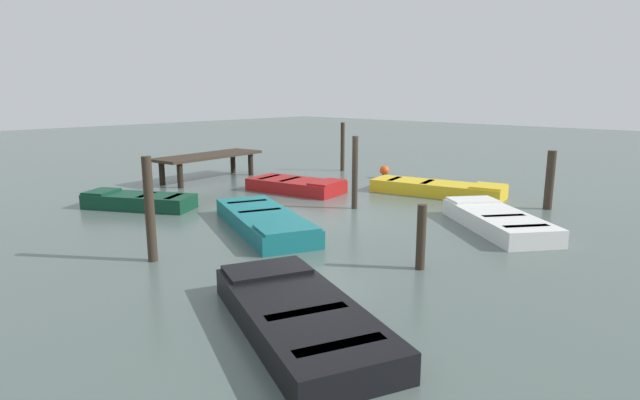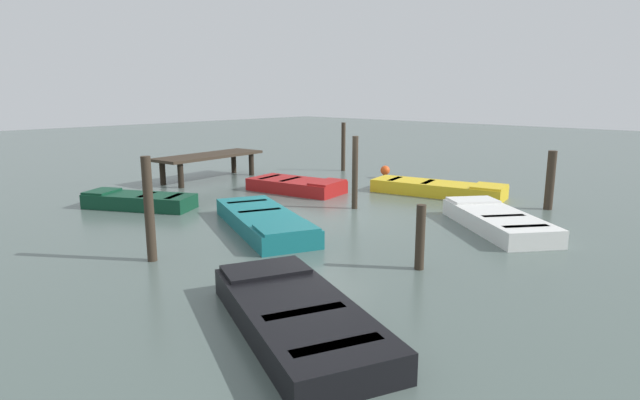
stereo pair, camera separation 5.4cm
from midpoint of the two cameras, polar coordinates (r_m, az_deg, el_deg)
The scene contains 14 objects.
ground_plane at distance 14.01m, azimuth 0.11°, elevation -1.40°, with size 80.00×80.00×0.00m, color #4C5B56.
dock_segment at distance 19.60m, azimuth -12.10°, elevation 4.57°, with size 4.43×1.89×0.95m.
rowboat_black at distance 7.25m, azimuth -2.40°, elevation -12.60°, with size 2.78×3.91×0.46m.
rowboat_red at distance 16.91m, azimuth -2.50°, elevation 1.64°, with size 1.98×3.31×0.46m.
rowboat_white at distance 13.02m, azimuth 19.10°, elevation -2.12°, with size 3.20×3.57×0.46m.
rowboat_teal at distance 12.32m, azimuth -6.08°, elevation -2.30°, with size 2.90×4.33×0.46m.
rowboat_yellow at distance 16.78m, azimuth 13.05°, elevation 1.26°, with size 2.04×4.30×0.46m.
rowboat_dark_green at distance 15.38m, azimuth -19.31°, elevation -0.06°, with size 2.43×3.20×0.46m.
mooring_piling_far_left at distance 10.34m, azimuth -18.25°, elevation -1.01°, with size 0.18×0.18×2.04m, color #33281E.
mooring_piling_mid_left at distance 14.35m, azimuth 4.00°, elevation 3.02°, with size 0.16×0.16×2.03m, color #33281E.
mooring_piling_near_right at distance 15.62m, azimuth 24.21°, elevation 2.00°, with size 0.24×0.24×1.64m, color #33281E.
mooring_piling_far_right at distance 21.40m, azimuth 2.67°, elevation 5.90°, with size 0.17×0.17×1.99m, color #33281E.
mooring_piling_mid_right at distance 9.63m, azimuth 11.18°, elevation -4.07°, with size 0.17×0.17×1.22m, color #33281E.
marker_buoy at distance 19.73m, azimuth 7.29°, elevation 3.24°, with size 0.36×0.36×0.48m.
Camera 2 is at (-9.95, -9.33, 3.22)m, focal length 28.93 mm.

